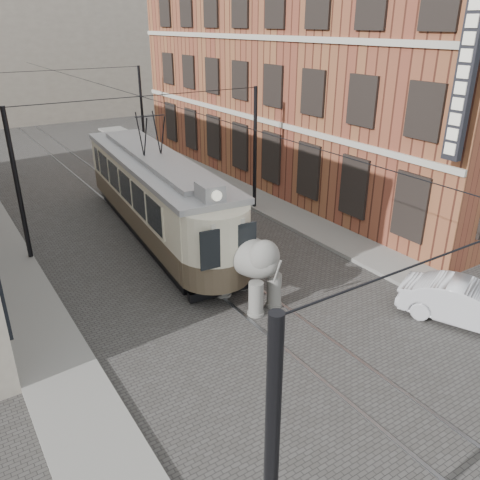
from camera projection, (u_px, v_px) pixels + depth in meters
ground at (230, 284)px, 17.86m from camera, size 120.00×120.00×0.00m
tram_rails at (230, 284)px, 17.85m from camera, size 1.54×80.00×0.02m
sidewalk_right at (350, 245)px, 20.81m from camera, size 2.00×60.00×0.15m
sidewalk_left at (44, 340)px, 14.59m from camera, size 2.00×60.00×0.15m
brick_building at (310, 74)px, 27.80m from camera, size 8.00×26.00×12.00m
distant_block at (2, 42)px, 45.71m from camera, size 28.00×10.00×14.00m
catenary at (161, 172)px, 20.38m from camera, size 11.00×30.20×6.00m
tram at (154, 177)px, 21.16m from camera, size 3.92×13.37×5.23m
elephant at (248, 266)px, 16.30m from camera, size 2.91×4.50×2.57m
parked_car at (467, 304)px, 15.30m from camera, size 2.97×4.29×1.34m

